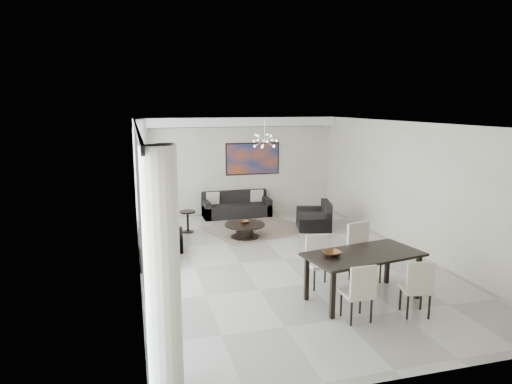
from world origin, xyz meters
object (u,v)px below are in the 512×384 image
object	(u,v)px
coffee_table	(245,230)
television	(157,221)
dining_table	(363,258)
tv_console	(150,248)
sofa_main	(236,208)

from	to	relation	value
coffee_table	television	bearing A→B (deg)	-155.59
coffee_table	dining_table	size ratio (longest dim) A/B	0.48
coffee_table	tv_console	xyz separation A→B (m)	(-2.35, -1.06, 0.06)
tv_console	coffee_table	bearing A→B (deg)	24.30
coffee_table	sofa_main	bearing A→B (deg)	82.46
sofa_main	television	world-z (taller)	television
television	dining_table	size ratio (longest dim) A/B	0.52
sofa_main	dining_table	xyz separation A→B (m)	(0.75, -6.34, 0.49)
tv_console	television	bearing A→B (deg)	22.81
dining_table	tv_console	bearing A→B (deg)	138.22
television	dining_table	bearing A→B (deg)	-145.93
television	coffee_table	bearing A→B (deg)	-77.73
tv_console	dining_table	size ratio (longest dim) A/B	0.78
tv_console	television	size ratio (longest dim) A/B	1.49
coffee_table	tv_console	world-z (taller)	tv_console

